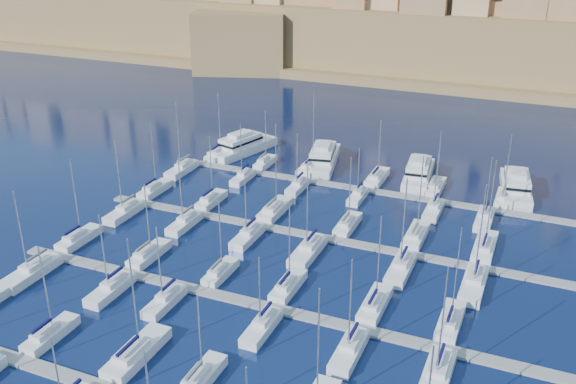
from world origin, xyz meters
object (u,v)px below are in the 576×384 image
at_px(motor_yacht_b, 323,157).
at_px(motor_yacht_d, 516,186).
at_px(motor_yacht_a, 242,146).
at_px(motor_yacht_c, 418,172).
at_px(sailboat_2, 137,353).

height_order(motor_yacht_b, motor_yacht_d, same).
height_order(motor_yacht_a, motor_yacht_c, same).
relative_size(motor_yacht_b, motor_yacht_c, 1.09).
xyz_separation_m(motor_yacht_a, motor_yacht_c, (39.76, -0.60, 0.00)).
bearing_deg(motor_yacht_c, motor_yacht_a, 179.14).
bearing_deg(sailboat_2, motor_yacht_c, 74.80).
height_order(sailboat_2, motor_yacht_d, sailboat_2).
height_order(motor_yacht_c, motor_yacht_d, same).
xyz_separation_m(motor_yacht_a, motor_yacht_b, (19.22, 0.02, 0.00)).
distance_m(motor_yacht_a, motor_yacht_d, 58.39).
bearing_deg(motor_yacht_a, motor_yacht_d, -0.25).
bearing_deg(motor_yacht_a, motor_yacht_c, -0.86).
distance_m(motor_yacht_a, motor_yacht_c, 39.76).
height_order(motor_yacht_a, motor_yacht_b, same).
xyz_separation_m(sailboat_2, motor_yacht_d, (37.44, 69.53, 0.95)).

